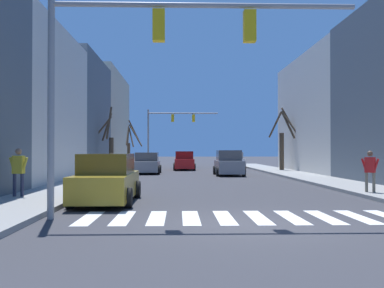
% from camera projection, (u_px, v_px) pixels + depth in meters
% --- Properties ---
extents(ground_plane, '(240.00, 240.00, 0.00)m').
position_uv_depth(ground_plane, '(247.00, 224.00, 10.99)').
color(ground_plane, '#38383D').
extents(building_row_left, '(6.00, 52.79, 11.24)m').
position_uv_depth(building_row_left, '(42.00, 103.00, 30.64)').
color(building_row_left, '#515B66').
rests_on(building_row_left, ground_plane).
extents(crosswalk_stripes, '(8.55, 2.60, 0.01)m').
position_uv_depth(crosswalk_stripes, '(241.00, 217.00, 12.00)').
color(crosswalk_stripes, white).
rests_on(crosswalk_stripes, ground_plane).
extents(traffic_signal_near, '(8.15, 0.28, 6.05)m').
position_uv_depth(traffic_signal_near, '(145.00, 49.00, 11.85)').
color(traffic_signal_near, gray).
rests_on(traffic_signal_near, ground_plane).
extents(traffic_signal_far, '(7.81, 0.28, 6.34)m').
position_uv_depth(traffic_signal_far, '(169.00, 125.00, 49.77)').
color(traffic_signal_far, gray).
rests_on(traffic_signal_far, ground_plane).
extents(car_parked_right_far, '(1.99, 4.87, 1.72)m').
position_uv_depth(car_parked_right_far, '(184.00, 161.00, 41.41)').
color(car_parked_right_far, red).
rests_on(car_parked_right_far, ground_plane).
extents(car_parked_right_mid, '(2.02, 4.30, 1.81)m').
position_uv_depth(car_parked_right_mid, '(229.00, 164.00, 32.27)').
color(car_parked_right_mid, gray).
rests_on(car_parked_right_mid, ground_plane).
extents(car_driving_away_lane, '(2.12, 4.57, 1.62)m').
position_uv_depth(car_driving_away_lane, '(233.00, 160.00, 46.96)').
color(car_driving_away_lane, silver).
rests_on(car_driving_away_lane, ground_plane).
extents(car_parked_left_mid, '(2.09, 4.31, 1.64)m').
position_uv_depth(car_parked_left_mid, '(147.00, 164.00, 34.67)').
color(car_parked_left_mid, gray).
rests_on(car_parked_left_mid, ground_plane).
extents(car_parked_left_far, '(2.02, 4.87, 1.68)m').
position_uv_depth(car_parked_left_far, '(107.00, 180.00, 15.42)').
color(car_parked_left_far, '#A38423').
rests_on(car_parked_left_far, ground_plane).
extents(pedestrian_on_right_sidewalk, '(0.60, 0.50, 1.63)m').
position_uv_depth(pedestrian_on_right_sidewalk, '(370.00, 168.00, 17.69)').
color(pedestrian_on_right_sidewalk, '#7A705B').
rests_on(pedestrian_on_right_sidewalk, sidewalk_right).
extents(pedestrian_near_right_corner, '(0.74, 0.30, 1.72)m').
position_uv_depth(pedestrian_near_right_corner, '(18.00, 168.00, 16.04)').
color(pedestrian_near_right_corner, '#282D47').
rests_on(pedestrian_near_right_corner, sidewalk_left).
extents(street_tree_right_mid, '(1.63, 2.01, 4.68)m').
position_uv_depth(street_tree_right_mid, '(130.00, 146.00, 44.25)').
color(street_tree_right_mid, brown).
rests_on(street_tree_right_mid, sidewalk_left).
extents(street_tree_left_far, '(1.84, 1.54, 5.10)m').
position_uv_depth(street_tree_left_far, '(110.00, 145.00, 35.36)').
color(street_tree_left_far, '#473828').
rests_on(street_tree_left_far, sidewalk_left).
extents(street_tree_left_mid, '(2.48, 2.64, 5.31)m').
position_uv_depth(street_tree_left_mid, '(283.00, 141.00, 38.03)').
color(street_tree_left_mid, '#473828').
rests_on(street_tree_left_mid, sidewalk_right).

